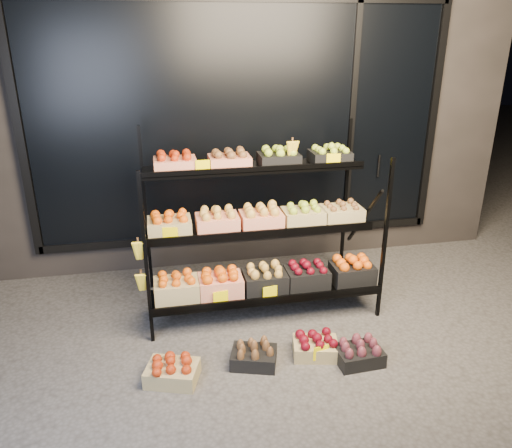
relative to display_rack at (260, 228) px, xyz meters
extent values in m
plane|color=#514F4C|center=(0.01, -0.60, -0.79)|extent=(24.00, 24.00, 0.00)
cube|color=#2D2826|center=(0.01, 2.00, 0.96)|extent=(6.00, 2.00, 3.50)
cube|color=black|center=(0.01, 0.98, 0.76)|extent=(4.20, 0.04, 2.40)
cube|color=black|center=(0.01, 0.96, -0.45)|extent=(4.30, 0.06, 0.08)
cube|color=black|center=(-2.14, 0.96, 0.76)|extent=(0.08, 0.06, 2.50)
cube|color=black|center=(2.16, 0.96, 0.76)|extent=(0.08, 0.06, 2.50)
cube|color=black|center=(1.21, 0.96, 0.76)|extent=(0.06, 0.06, 2.50)
cylinder|color=black|center=(1.56, 0.93, 0.26)|extent=(0.02, 0.02, 0.25)
cube|color=black|center=(-1.02, -0.42, -0.04)|extent=(0.03, 0.03, 1.50)
cube|color=black|center=(1.03, -0.42, -0.04)|extent=(0.03, 0.03, 1.50)
cube|color=black|center=(-1.02, 0.55, 0.04)|extent=(0.03, 0.03, 1.66)
cube|color=black|center=(1.03, 0.55, 0.04)|extent=(0.03, 0.03, 1.66)
cube|color=black|center=(0.01, -0.25, -0.52)|extent=(2.05, 0.42, 0.03)
cube|color=black|center=(0.01, -0.45, -0.49)|extent=(2.05, 0.02, 0.05)
cube|color=black|center=(0.01, 0.05, -0.02)|extent=(2.05, 0.40, 0.03)
cube|color=black|center=(0.01, -0.14, 0.01)|extent=(2.05, 0.02, 0.05)
cube|color=black|center=(0.01, 0.35, 0.48)|extent=(2.05, 0.40, 0.03)
cube|color=black|center=(0.01, 0.16, 0.51)|extent=(2.05, 0.02, 0.05)
cube|color=tan|center=(-0.71, 0.35, 0.55)|extent=(0.38, 0.28, 0.11)
ellipsoid|color=#AB220C|center=(-0.71, 0.35, 0.63)|extent=(0.32, 0.24, 0.07)
cube|color=tan|center=(-0.21, 0.35, 0.55)|extent=(0.38, 0.28, 0.11)
ellipsoid|color=brown|center=(-0.21, 0.35, 0.63)|extent=(0.32, 0.24, 0.07)
cube|color=black|center=(0.26, 0.35, 0.55)|extent=(0.38, 0.28, 0.11)
ellipsoid|color=#A5C030|center=(0.26, 0.35, 0.63)|extent=(0.32, 0.24, 0.07)
cube|color=black|center=(0.76, 0.35, 0.55)|extent=(0.38, 0.28, 0.11)
ellipsoid|color=#A5C030|center=(0.76, 0.35, 0.63)|extent=(0.32, 0.24, 0.07)
cube|color=tan|center=(-0.80, 0.05, 0.06)|extent=(0.38, 0.28, 0.14)
ellipsoid|color=#DD580B|center=(-0.80, 0.05, 0.16)|extent=(0.32, 0.24, 0.07)
cube|color=tan|center=(-0.38, 0.05, 0.06)|extent=(0.38, 0.28, 0.14)
ellipsoid|color=gold|center=(-0.38, 0.05, 0.16)|extent=(0.32, 0.24, 0.07)
cube|color=tan|center=(0.03, 0.05, 0.06)|extent=(0.38, 0.28, 0.14)
ellipsoid|color=gold|center=(0.03, 0.05, 0.16)|extent=(0.32, 0.24, 0.07)
cube|color=tan|center=(0.43, 0.05, 0.06)|extent=(0.38, 0.28, 0.14)
ellipsoid|color=#A5C030|center=(0.43, 0.05, 0.16)|extent=(0.32, 0.24, 0.07)
cube|color=tan|center=(0.80, 0.05, 0.06)|extent=(0.38, 0.28, 0.14)
ellipsoid|color=brown|center=(0.80, 0.05, 0.16)|extent=(0.32, 0.24, 0.07)
cube|color=tan|center=(-0.79, -0.25, -0.42)|extent=(0.38, 0.28, 0.18)
ellipsoid|color=#DD580B|center=(-0.79, -0.25, -0.30)|extent=(0.32, 0.24, 0.07)
cube|color=tan|center=(-0.40, -0.25, -0.42)|extent=(0.38, 0.28, 0.18)
ellipsoid|color=#DD580B|center=(-0.40, -0.25, -0.30)|extent=(0.32, 0.24, 0.07)
cube|color=black|center=(0.00, -0.25, -0.42)|extent=(0.38, 0.28, 0.18)
ellipsoid|color=gold|center=(0.00, -0.25, -0.30)|extent=(0.32, 0.24, 0.07)
cube|color=black|center=(0.39, -0.25, -0.42)|extent=(0.38, 0.28, 0.18)
ellipsoid|color=#630714|center=(0.39, -0.25, -0.30)|extent=(0.32, 0.24, 0.07)
cube|color=black|center=(0.83, -0.25, -0.42)|extent=(0.38, 0.28, 0.18)
ellipsoid|color=#DD580B|center=(0.83, -0.25, -0.30)|extent=(0.32, 0.24, 0.07)
ellipsoid|color=yellow|center=(-1.07, -0.40, 0.14)|extent=(0.14, 0.08, 0.22)
ellipsoid|color=yellow|center=(-1.07, -0.40, -0.14)|extent=(0.14, 0.08, 0.22)
ellipsoid|color=yellow|center=(0.36, 0.25, 0.75)|extent=(0.14, 0.08, 0.22)
cube|color=#FFE400|center=(-0.81, -0.10, 0.05)|extent=(0.13, 0.01, 0.12)
cube|color=#FFE400|center=(0.75, 0.20, 0.55)|extent=(0.13, 0.01, 0.12)
cube|color=#FFE400|center=(-0.48, 0.20, 0.55)|extent=(0.13, 0.01, 0.12)
cube|color=#FFE400|center=(-0.42, -0.40, -0.45)|extent=(0.13, 0.01, 0.12)
cube|color=#FFE400|center=(0.01, -0.40, -0.45)|extent=(0.13, 0.01, 0.12)
cube|color=#FFE400|center=(0.29, -1.00, -0.73)|extent=(0.13, 0.01, 0.12)
cube|color=tan|center=(-0.87, -0.98, -0.72)|extent=(0.45, 0.38, 0.13)
ellipsoid|color=#AB220C|center=(-0.87, -0.98, -0.63)|extent=(0.38, 0.32, 0.07)
cube|color=black|center=(-0.23, -0.90, -0.73)|extent=(0.41, 0.35, 0.12)
ellipsoid|color=brown|center=(-0.23, -0.90, -0.64)|extent=(0.35, 0.30, 0.07)
cube|color=tan|center=(0.28, -0.88, -0.73)|extent=(0.41, 0.33, 0.12)
ellipsoid|color=#630714|center=(0.28, -0.88, -0.63)|extent=(0.34, 0.28, 0.07)
cube|color=black|center=(0.59, -1.04, -0.73)|extent=(0.37, 0.28, 0.12)
ellipsoid|color=brown|center=(0.59, -1.04, -0.63)|extent=(0.31, 0.24, 0.07)
camera|label=1|loc=(-0.86, -4.12, 1.70)|focal=35.00mm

